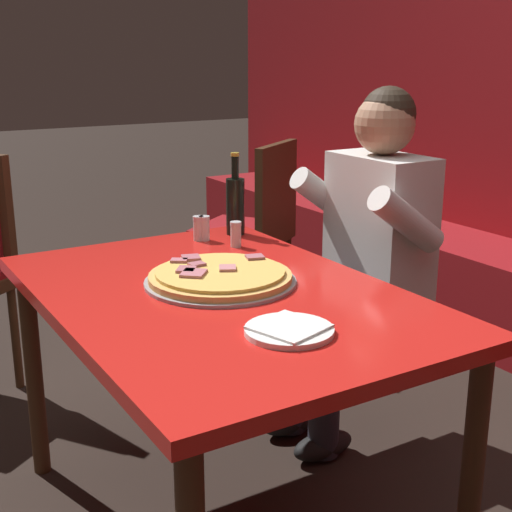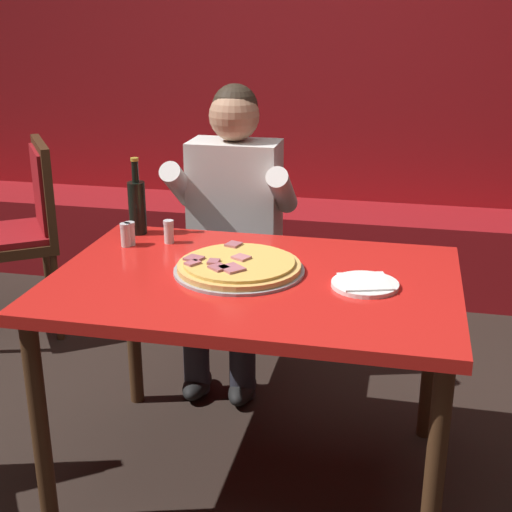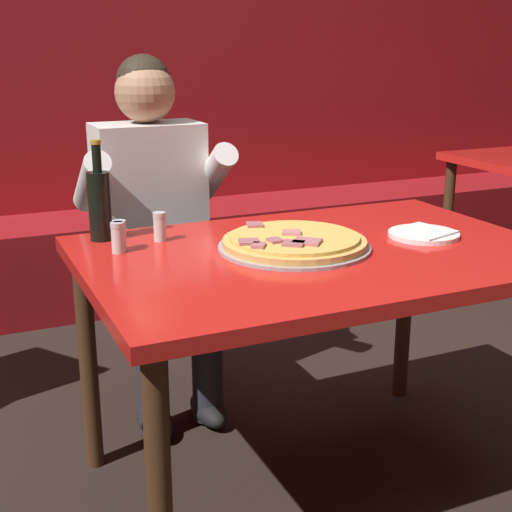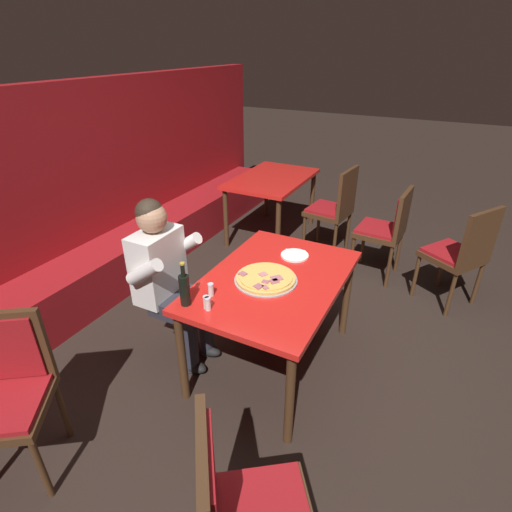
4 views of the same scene
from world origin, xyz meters
name	(u,v)px [view 4 (image 4 of 4)]	position (x,y,z in m)	size (l,w,h in m)	color
ground_plane	(272,361)	(0.00, 0.00, 0.00)	(24.00, 24.00, 0.00)	black
booth_wall_panel	(51,200)	(0.00, 2.18, 0.95)	(6.80, 0.16, 1.90)	maroon
booth_bench	(93,278)	(0.00, 1.86, 0.23)	(6.46, 0.48, 0.46)	maroon
main_dining_table	(274,288)	(0.00, 0.00, 0.67)	(1.30, 0.89, 0.76)	#422816
pizza	(266,278)	(-0.06, 0.03, 0.77)	(0.43, 0.43, 0.05)	#9E9EA3
plate_white_paper	(295,255)	(0.35, -0.01, 0.76)	(0.21, 0.21, 0.02)	white
beer_bottle	(185,289)	(-0.53, 0.35, 0.87)	(0.07, 0.07, 0.29)	black
shaker_parmesan	(206,303)	(-0.51, 0.22, 0.79)	(0.04, 0.04, 0.09)	silver
shaker_black_pepper	(211,290)	(-0.38, 0.27, 0.79)	(0.04, 0.04, 0.09)	silver
shaker_oregano	(208,304)	(-0.52, 0.20, 0.79)	(0.04, 0.04, 0.09)	silver
diner_seated_blue_shirt	(169,277)	(-0.26, 0.71, 0.71)	(0.53, 0.53, 1.27)	black
dining_chair_far_right	(5,386)	(-1.38, 0.94, 0.56)	(0.61, 0.61, 0.96)	#422816
dining_chair_side_aisle	(336,205)	(1.96, 0.15, 0.59)	(0.49, 0.49, 1.01)	#422816
dining_chair_near_right	(239,511)	(-1.37, -0.49, 0.58)	(0.61, 0.61, 1.00)	#422816
dining_chair_far_left	(463,250)	(1.46, -1.16, 0.57)	(0.61, 0.61, 0.98)	#422816
dining_chair_near_left	(388,226)	(1.68, -0.47, 0.57)	(0.47, 0.47, 0.95)	#422816
background_dining_table	(272,184)	(2.09, 0.99, 0.66)	(1.21, 0.79, 0.76)	#422816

